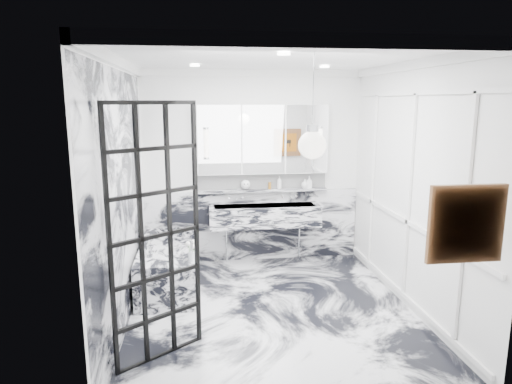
{
  "coord_description": "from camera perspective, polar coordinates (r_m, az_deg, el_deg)",
  "views": [
    {
      "loc": [
        -0.79,
        -4.8,
        2.36
      ],
      "look_at": [
        -0.11,
        0.5,
        1.29
      ],
      "focal_mm": 32.0,
      "sensor_mm": 36.0,
      "label": 1
    }
  ],
  "objects": [
    {
      "name": "soap_bottle_c",
      "position": [
        6.81,
        6.11,
        1.05
      ],
      "size": [
        0.11,
        0.11,
        0.14
      ],
      "primitive_type": "imported",
      "rotation": [
        0.0,
        0.0,
        0.03
      ],
      "color": "silver",
      "rests_on": "ledge"
    },
    {
      "name": "subway_tile",
      "position": [
        6.75,
        0.8,
        1.43
      ],
      "size": [
        1.9,
        0.03,
        0.23
      ],
      "primitive_type": "cube",
      "color": "white",
      "rests_on": "wall_back"
    },
    {
      "name": "wall_front",
      "position": [
        3.25,
        7.18,
        -6.02
      ],
      "size": [
        3.6,
        0.0,
        3.6
      ],
      "primitive_type": "plane",
      "rotation": [
        -1.57,
        0.0,
        0.0
      ],
      "color": "white",
      "rests_on": "floor"
    },
    {
      "name": "amber_bottle",
      "position": [
        6.71,
        1.73,
        0.8
      ],
      "size": [
        0.04,
        0.04,
        0.1
      ],
      "primitive_type": "cylinder",
      "color": "#8C5919",
      "rests_on": "ledge"
    },
    {
      "name": "bathtub",
      "position": [
        6.08,
        -10.61,
        -8.98
      ],
      "size": [
        0.75,
        1.65,
        0.55
      ],
      "primitive_type": "cube",
      "color": "silver",
      "rests_on": "floor"
    },
    {
      "name": "soap_bottle_a",
      "position": [
        6.72,
        2.93,
        1.2
      ],
      "size": [
        0.09,
        0.09,
        0.19
      ],
      "primitive_type": "imported",
      "rotation": [
        0.0,
        0.0,
        -0.28
      ],
      "color": "#8C5919",
      "rests_on": "ledge"
    },
    {
      "name": "flower_vase",
      "position": [
        5.35,
        -8.02,
        -7.93
      ],
      "size": [
        0.08,
        0.08,
        0.12
      ],
      "primitive_type": "cylinder",
      "color": "silver",
      "rests_on": "bathtub"
    },
    {
      "name": "ledge",
      "position": [
        6.72,
        0.87,
        0.21
      ],
      "size": [
        1.9,
        0.14,
        0.04
      ],
      "primitive_type": "cube",
      "color": "silver",
      "rests_on": "wall_back"
    },
    {
      "name": "mirror_cabinet",
      "position": [
        6.62,
        0.89,
        6.6
      ],
      "size": [
        1.9,
        0.16,
        1.0
      ],
      "primitive_type": "cube",
      "color": "white",
      "rests_on": "wall_back"
    },
    {
      "name": "floor",
      "position": [
        5.41,
        1.9,
        -14.59
      ],
      "size": [
        3.6,
        3.6,
        0.0
      ],
      "primitive_type": "plane",
      "color": "silver",
      "rests_on": "ground"
    },
    {
      "name": "marble_clad_back",
      "position": [
        6.88,
        -0.45,
        -4.19
      ],
      "size": [
        3.18,
        0.05,
        1.05
      ],
      "primitive_type": "cube",
      "color": "silver",
      "rests_on": "floor"
    },
    {
      "name": "trough_sink",
      "position": [
        6.63,
        1.07,
        -2.95
      ],
      "size": [
        1.6,
        0.45,
        0.3
      ],
      "primitive_type": "cube",
      "color": "silver",
      "rests_on": "wall_back"
    },
    {
      "name": "wall_right",
      "position": [
        5.45,
        18.84,
        0.52
      ],
      "size": [
        0.0,
        3.6,
        3.6
      ],
      "primitive_type": "plane",
      "rotation": [
        1.57,
        0.0,
        -1.57
      ],
      "color": "white",
      "rests_on": "floor"
    },
    {
      "name": "pendant_light",
      "position": [
        3.82,
        7.03,
        5.84
      ],
      "size": [
        0.23,
        0.23,
        0.23
      ],
      "primitive_type": "sphere",
      "color": "white",
      "rests_on": "ceiling"
    },
    {
      "name": "panel_molding",
      "position": [
        5.46,
        18.58,
        -0.51
      ],
      "size": [
        0.03,
        3.4,
        2.3
      ],
      "primitive_type": "cube",
      "color": "white",
      "rests_on": "floor"
    },
    {
      "name": "marble_clad_left",
      "position": [
        4.97,
        -16.33,
        -1.03
      ],
      "size": [
        0.02,
        3.56,
        2.68
      ],
      "primitive_type": "cube",
      "color": "silver",
      "rests_on": "floor"
    },
    {
      "name": "wall_left",
      "position": [
        4.96,
        -16.54,
        -0.36
      ],
      "size": [
        0.0,
        3.6,
        3.6
      ],
      "primitive_type": "plane",
      "rotation": [
        1.57,
        0.0,
        1.57
      ],
      "color": "white",
      "rests_on": "floor"
    },
    {
      "name": "ceiling",
      "position": [
        4.89,
        2.12,
        16.43
      ],
      "size": [
        3.6,
        3.6,
        0.0
      ],
      "primitive_type": "plane",
      "rotation": [
        3.14,
        0.0,
        0.0
      ],
      "color": "white",
      "rests_on": "wall_back"
    },
    {
      "name": "sconce_left",
      "position": [
        6.46,
        -6.25,
        6.07
      ],
      "size": [
        0.07,
        0.07,
        0.4
      ],
      "primitive_type": "cylinder",
      "color": "white",
      "rests_on": "mirror_cabinet"
    },
    {
      "name": "wall_back",
      "position": [
        6.72,
        -0.48,
        3.07
      ],
      "size": [
        3.6,
        0.0,
        3.6
      ],
      "primitive_type": "plane",
      "rotation": [
        1.57,
        0.0,
        0.0
      ],
      "color": "white",
      "rests_on": "floor"
    },
    {
      "name": "face_pot",
      "position": [
        6.66,
        -1.32,
        0.94
      ],
      "size": [
        0.14,
        0.14,
        0.14
      ],
      "primitive_type": "sphere",
      "color": "white",
      "rests_on": "ledge"
    },
    {
      "name": "crittall_door",
      "position": [
        4.2,
        -12.39,
        -5.4
      ],
      "size": [
        0.74,
        0.54,
        2.35
      ],
      "primitive_type": null,
      "rotation": [
        0.0,
        0.0,
        0.62
      ],
      "color": "black",
      "rests_on": "floor"
    },
    {
      "name": "sconce_right",
      "position": [
        6.7,
        8.01,
        6.21
      ],
      "size": [
        0.07,
        0.07,
        0.4
      ],
      "primitive_type": "cylinder",
      "color": "white",
      "rests_on": "mirror_cabinet"
    },
    {
      "name": "soap_bottle_b",
      "position": [
        6.82,
        6.66,
        1.23
      ],
      "size": [
        0.09,
        0.1,
        0.18
      ],
      "primitive_type": "imported",
      "rotation": [
        0.0,
        0.0,
        -0.19
      ],
      "color": "#4C4C51",
      "rests_on": "ledge"
    },
    {
      "name": "artwork",
      "position": [
        3.73,
        24.79,
        -3.64
      ],
      "size": [
        0.5,
        0.05,
        0.5
      ],
      "primitive_type": "cube",
      "color": "#C06D13",
      "rests_on": "wall_front"
    }
  ]
}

